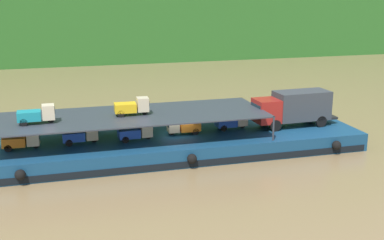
# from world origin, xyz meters

# --- Properties ---
(ground_plane) EXTENTS (400.00, 400.00, 0.00)m
(ground_plane) POSITION_xyz_m (0.00, 0.00, 0.00)
(ground_plane) COLOR olive
(cargo_barge) EXTENTS (30.87, 8.73, 1.50)m
(cargo_barge) POSITION_xyz_m (0.00, -0.02, 0.75)
(cargo_barge) COLOR navy
(cargo_barge) RESTS_ON ground
(covered_lorry) EXTENTS (7.91, 2.51, 3.10)m
(covered_lorry) POSITION_xyz_m (10.45, -0.07, 3.19)
(covered_lorry) COLOR maroon
(covered_lorry) RESTS_ON cargo_barge
(cargo_rack) EXTENTS (21.67, 7.32, 2.00)m
(cargo_rack) POSITION_xyz_m (-3.80, 0.00, 3.44)
(cargo_rack) COLOR #2D333D
(cargo_rack) RESTS_ON cargo_barge
(mini_truck_lower_stern) EXTENTS (2.78, 1.28, 1.38)m
(mini_truck_lower_stern) POSITION_xyz_m (-12.31, -0.40, 2.19)
(mini_truck_lower_stern) COLOR orange
(mini_truck_lower_stern) RESTS_ON cargo_barge
(mini_truck_lower_aft) EXTENTS (2.75, 1.21, 1.38)m
(mini_truck_lower_aft) POSITION_xyz_m (-7.90, -0.18, 2.19)
(mini_truck_lower_aft) COLOR #1E47B7
(mini_truck_lower_aft) RESTS_ON cargo_barge
(mini_truck_lower_mid) EXTENTS (2.77, 1.26, 1.38)m
(mini_truck_lower_mid) POSITION_xyz_m (-3.61, -0.52, 2.19)
(mini_truck_lower_mid) COLOR #1E47B7
(mini_truck_lower_mid) RESTS_ON cargo_barge
(mini_truck_lower_fore) EXTENTS (2.75, 1.22, 1.38)m
(mini_truck_lower_fore) POSITION_xyz_m (0.46, 0.13, 2.19)
(mini_truck_lower_fore) COLOR orange
(mini_truck_lower_fore) RESTS_ON cargo_barge
(mini_truck_lower_bow) EXTENTS (2.76, 1.24, 1.38)m
(mini_truck_lower_bow) POSITION_xyz_m (4.96, 0.53, 2.19)
(mini_truck_lower_bow) COLOR #1E47B7
(mini_truck_lower_bow) RESTS_ON cargo_barge
(mini_truck_upper_stern) EXTENTS (2.75, 1.22, 1.38)m
(mini_truck_upper_stern) POSITION_xyz_m (-11.05, -0.69, 4.19)
(mini_truck_upper_stern) COLOR teal
(mini_truck_upper_stern) RESTS_ON cargo_rack
(mini_truck_upper_mid) EXTENTS (2.78, 1.27, 1.38)m
(mini_truck_upper_mid) POSITION_xyz_m (-3.76, -0.07, 4.19)
(mini_truck_upper_mid) COLOR gold
(mini_truck_upper_mid) RESTS_ON cargo_rack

